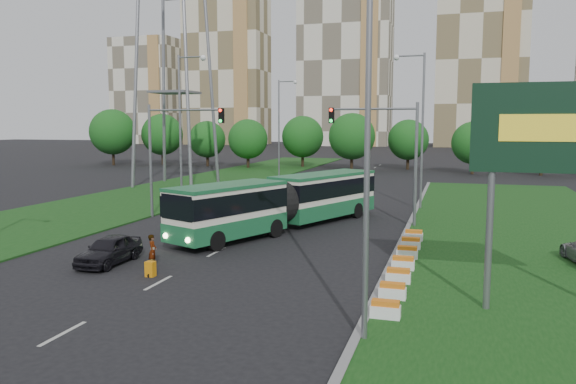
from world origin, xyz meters
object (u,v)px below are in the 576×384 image
(car_left_near, at_px, (109,250))
(car_left_far, at_px, (236,198))
(traffic_mast_left, at_px, (171,143))
(shopping_trolley, at_px, (150,269))
(pedestrian, at_px, (153,251))
(billboard, at_px, (566,138))
(articulated_bus, at_px, (280,202))
(traffic_mast_median, at_px, (391,144))

(car_left_near, distance_m, car_left_far, 18.47)
(car_left_near, bearing_deg, traffic_mast_left, 104.42)
(shopping_trolley, bearing_deg, pedestrian, 118.18)
(billboard, relative_size, articulated_bus, 0.46)
(car_left_far, bearing_deg, articulated_bus, -67.87)
(articulated_bus, xyz_separation_m, pedestrian, (-2.76, -11.03, -0.97))
(articulated_bus, bearing_deg, car_left_far, 151.97)
(pedestrian, bearing_deg, traffic_mast_left, 5.50)
(traffic_mast_median, relative_size, car_left_near, 1.99)
(car_left_near, height_order, shopping_trolley, car_left_near)
(car_left_far, bearing_deg, car_left_near, -104.03)
(traffic_mast_left, xyz_separation_m, car_left_far, (2.59, 5.68, -4.57))
(billboard, height_order, shopping_trolley, billboard)
(pedestrian, bearing_deg, car_left_near, 70.46)
(traffic_mast_left, relative_size, articulated_bus, 0.46)
(billboard, xyz_separation_m, traffic_mast_median, (-7.47, 16.00, -0.81))
(billboard, relative_size, pedestrian, 5.14)
(car_left_near, bearing_deg, car_left_far, 91.90)
(pedestrian, relative_size, shopping_trolley, 2.31)
(articulated_bus, bearing_deg, shopping_trolley, -76.43)
(car_left_near, xyz_separation_m, shopping_trolley, (3.04, -1.45, -0.35))
(billboard, height_order, traffic_mast_left, same)
(traffic_mast_left, distance_m, car_left_near, 14.04)
(car_left_far, height_order, shopping_trolley, car_left_far)
(traffic_mast_left, height_order, car_left_near, traffic_mast_left)
(articulated_bus, distance_m, pedestrian, 11.41)
(articulated_bus, height_order, pedestrian, articulated_bus)
(car_left_far, relative_size, shopping_trolley, 7.00)
(billboard, distance_m, car_left_near, 20.01)
(traffic_mast_left, height_order, pedestrian, traffic_mast_left)
(car_left_far, bearing_deg, traffic_mast_left, -131.41)
(articulated_bus, relative_size, car_left_near, 4.31)
(articulated_bus, bearing_deg, billboard, -20.44)
(traffic_mast_median, height_order, car_left_near, traffic_mast_median)
(traffic_mast_median, height_order, pedestrian, traffic_mast_median)
(traffic_mast_left, bearing_deg, car_left_near, -74.62)
(traffic_mast_median, height_order, car_left_far, traffic_mast_median)
(traffic_mast_left, distance_m, car_left_far, 7.74)
(car_left_near, relative_size, pedestrian, 2.58)
(traffic_mast_median, bearing_deg, shopping_trolley, -119.49)
(pedestrian, bearing_deg, articulated_bus, -33.15)
(traffic_mast_median, relative_size, articulated_bus, 0.46)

